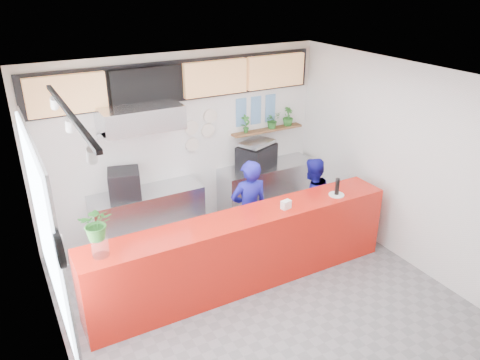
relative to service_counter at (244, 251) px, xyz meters
name	(u,v)px	position (x,y,z in m)	size (l,w,h in m)	color
floor	(258,299)	(0.00, -0.40, -0.55)	(5.00, 5.00, 0.00)	slate
ceiling	(262,82)	(0.00, -0.40, 2.45)	(5.00, 5.00, 0.00)	silver
wall_back	(183,143)	(0.00, 2.10, 0.95)	(5.00, 5.00, 0.00)	white
wall_left	(49,255)	(-2.50, -0.40, 0.95)	(5.00, 5.00, 0.00)	white
wall_right	(404,165)	(2.50, -0.40, 0.95)	(5.00, 5.00, 0.00)	white
service_counter	(244,251)	(0.00, 0.00, 0.00)	(4.50, 0.60, 1.10)	red
cream_band	(180,77)	(0.00, 2.09, 2.05)	(5.00, 0.02, 0.80)	beige
prep_bench	(148,216)	(-0.80, 1.80, -0.10)	(1.80, 0.60, 0.90)	#B2B5BA
panini_oven	(124,184)	(-1.13, 1.80, 0.56)	(0.48, 0.48, 0.43)	black
extraction_hood	(140,117)	(-0.80, 1.75, 1.60)	(1.20, 0.70, 0.35)	#B2B5BA
hood_lip	(141,130)	(-0.80, 1.75, 1.40)	(1.20, 0.70, 0.08)	#B2B5BA
right_bench	(267,188)	(1.50, 1.80, -0.10)	(1.80, 0.60, 0.90)	#B2B5BA
espresso_machine	(257,157)	(1.26, 1.80, 0.56)	(0.66, 0.47, 0.43)	black
espresso_tray	(257,143)	(1.26, 1.80, 0.83)	(0.59, 0.41, 0.05)	#B2B3B9
herb_shelf	(267,130)	(1.60, 2.00, 0.95)	(1.40, 0.18, 0.04)	brown
menu_board_far_left	(67,95)	(-1.75, 1.98, 2.00)	(1.10, 0.10, 0.55)	tan
menu_board_mid_left	(146,86)	(-0.59, 1.98, 2.00)	(1.10, 0.10, 0.55)	black
menu_board_mid_right	(216,78)	(0.57, 1.98, 2.00)	(1.10, 0.10, 0.55)	tan
menu_board_far_right	(276,71)	(1.73, 1.98, 2.00)	(1.10, 0.10, 0.55)	tan
soffit	(181,81)	(0.00, 2.06, 2.00)	(4.80, 0.04, 0.65)	black
window_pane	(44,224)	(-2.47, -0.10, 1.15)	(0.04, 2.20, 1.90)	silver
window_frame	(46,224)	(-2.45, -0.10, 1.15)	(0.03, 2.30, 2.00)	#B2B5BA
wall_clock_rim	(60,251)	(-2.46, -1.30, 1.50)	(0.30, 0.30, 0.05)	black
wall_clock_face	(64,250)	(-2.43, -1.30, 1.50)	(0.26, 0.26, 0.02)	white
track_rail	(68,112)	(-2.10, -0.40, 2.39)	(0.05, 2.40, 0.04)	black
dec_plate_a	(192,128)	(0.15, 2.07, 1.20)	(0.24, 0.24, 0.03)	silver
dec_plate_b	(208,131)	(0.45, 2.07, 1.10)	(0.24, 0.24, 0.03)	silver
dec_plate_c	(192,145)	(0.15, 2.07, 0.90)	(0.24, 0.24, 0.03)	silver
dec_plate_d	(210,116)	(0.50, 2.07, 1.35)	(0.24, 0.24, 0.03)	silver
photo_frame_a	(241,106)	(1.10, 2.08, 1.45)	(0.20, 0.02, 0.25)	#598CBF
photo_frame_b	(256,103)	(1.40, 2.08, 1.45)	(0.20, 0.02, 0.25)	#598CBF
photo_frame_c	(270,101)	(1.70, 2.08, 1.45)	(0.20, 0.02, 0.25)	#598CBF
photo_frame_d	(241,119)	(1.10, 2.08, 1.20)	(0.20, 0.02, 0.25)	#598CBF
photo_frame_e	(256,117)	(1.40, 2.08, 1.20)	(0.20, 0.02, 0.25)	#598CBF
photo_frame_f	(270,115)	(1.70, 2.08, 1.20)	(0.20, 0.02, 0.25)	#598CBF
staff_center	(249,210)	(0.42, 0.60, 0.26)	(0.59, 0.39, 1.62)	#15148B
staff_right	(311,200)	(1.57, 0.57, 0.17)	(0.70, 0.54, 1.44)	#15148B
herb_a	(246,124)	(1.15, 2.00, 1.13)	(0.17, 0.12, 0.33)	#276523
herb_c	(272,120)	(1.70, 2.00, 1.12)	(0.28, 0.24, 0.31)	#276523
herb_d	(288,116)	(2.04, 2.00, 1.14)	(0.19, 0.17, 0.34)	#276523
glass_vase	(100,246)	(-1.93, -0.02, 0.67)	(0.20, 0.20, 0.24)	silver
basil_vase	(97,223)	(-1.93, -0.02, 0.98)	(0.37, 0.32, 0.42)	#276523
napkin_holder	(286,205)	(0.62, -0.08, 0.61)	(0.14, 0.09, 0.12)	white
white_plate	(336,195)	(1.51, -0.09, 0.56)	(0.23, 0.23, 0.02)	white
pepper_mill	(337,187)	(1.51, -0.09, 0.69)	(0.06, 0.06, 0.25)	black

